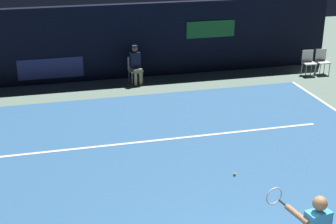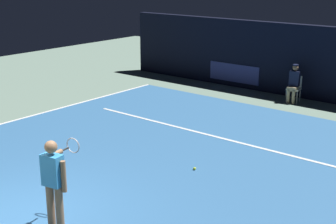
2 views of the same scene
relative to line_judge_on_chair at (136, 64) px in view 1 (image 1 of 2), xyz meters
name	(u,v)px [view 1 (image 1 of 2)]	position (x,y,z in m)	size (l,w,h in m)	color
ground_plane	(184,174)	(-0.16, -6.67, -0.69)	(31.45, 31.45, 0.00)	slate
court_surface	(184,174)	(-0.16, -6.67, -0.68)	(11.00, 10.84, 0.01)	#336699
line_service	(164,140)	(-0.16, -4.77, -0.67)	(8.58, 0.10, 0.01)	white
back_wall	(126,41)	(-0.16, 0.81, 0.61)	(15.21, 0.33, 2.60)	black
line_judge_on_chair	(136,64)	(0.00, 0.00, 0.00)	(0.49, 0.57, 1.32)	white
courtside_chair_near	(309,61)	(6.25, -0.51, -0.18)	(0.46, 0.43, 0.88)	white
courtside_chair_far	(322,60)	(6.79, -0.51, -0.18)	(0.44, 0.42, 0.88)	white
tennis_ball	(235,174)	(0.92, -7.01, -0.64)	(0.07, 0.07, 0.07)	#CCE033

